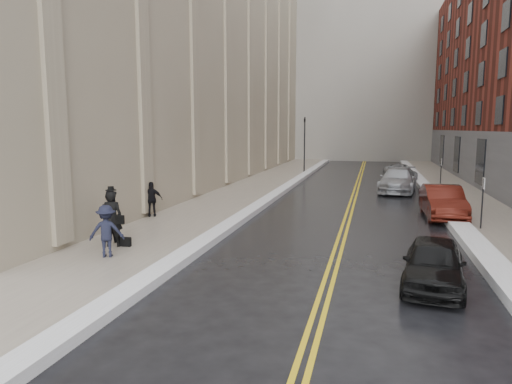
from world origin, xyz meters
The scene contains 19 objects.
ground centered at (0.00, 0.00, 0.00)m, with size 160.00×160.00×0.00m, color black.
sidewalk_left centered at (-4.50, 16.00, 0.07)m, with size 4.00×64.00×0.15m, color gray.
sidewalk_right centered at (9.00, 16.00, 0.07)m, with size 3.00×64.00×0.15m, color gray.
lane_stripe_a centered at (2.38, 16.00, 0.00)m, with size 0.12×64.00×0.01m, color gold.
lane_stripe_b centered at (2.62, 16.00, 0.00)m, with size 0.12×64.00×0.01m, color gold.
snow_ridge_left centered at (-2.20, 16.00, 0.13)m, with size 0.70×60.80×0.26m, color white.
snow_ridge_right centered at (7.15, 16.00, 0.15)m, with size 0.85×60.80×0.30m, color white.
tower_far_right centered at (14.00, 66.00, 22.00)m, with size 22.00×18.00×44.00m, color slate.
traffic_signal centered at (-2.60, 30.00, 3.08)m, with size 0.18×0.15×5.20m.
parking_sign_near centered at (7.90, 8.00, 1.36)m, with size 0.06×0.35×2.23m.
parking_sign_far centered at (7.90, 20.00, 1.36)m, with size 0.06×0.35×2.23m.
car_black centered at (5.23, 0.65, 0.65)m, with size 1.52×3.79×1.29m, color black.
car_maroon centered at (6.80, 10.76, 0.77)m, with size 1.62×4.64×1.53m, color #47130C.
car_silver_near centered at (5.20, 19.50, 0.78)m, with size 2.20×5.41×1.57m, color #9B9EA3.
car_silver_far centered at (5.69, 26.39, 0.66)m, with size 2.18×4.73×1.32m, color gray.
pedestrian_main centered at (-5.01, 1.76, 1.13)m, with size 0.71×0.47×1.95m, color black.
pedestrian_a centered at (-5.47, 2.42, 1.08)m, with size 0.90×0.70×1.85m, color black.
pedestrian_b centered at (-4.49, 0.58, 0.98)m, with size 1.07×0.61×1.65m, color black.
pedestrian_c centered at (-6.20, 6.97, 0.96)m, with size 0.94×0.39×1.61m, color black.
Camera 1 is at (3.58, -11.84, 4.18)m, focal length 32.00 mm.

